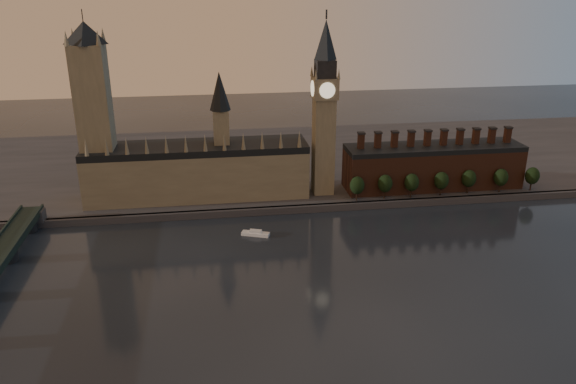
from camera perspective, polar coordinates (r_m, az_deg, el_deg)
name	(u,v)px	position (r m, az deg, el deg)	size (l,w,h in m)	color
ground	(350,292)	(248.69, 6.34, -10.01)	(900.00, 900.00, 0.00)	black
north_bank	(290,162)	(407.77, 0.20, 3.06)	(900.00, 182.00, 4.00)	#45454A
palace_of_westminster	(199,168)	(337.72, -9.08, 2.44)	(130.00, 30.30, 74.00)	gray
victoria_tower	(94,109)	(333.86, -19.11, 8.01)	(24.00, 24.00, 108.00)	gray
big_ben	(324,107)	(330.41, 3.71, 8.58)	(15.00, 15.00, 107.00)	gray
chimney_block	(433,166)	(361.28, 14.50, 2.62)	(110.00, 25.00, 37.00)	brown
embankment_tree_0	(357,185)	(331.19, 7.04, 0.67)	(8.60, 8.60, 14.88)	black
embankment_tree_1	(385,184)	(336.62, 9.84, 0.86)	(8.60, 8.60, 14.88)	black
embankment_tree_2	(412,182)	(341.49, 12.46, 0.96)	(8.60, 8.60, 14.88)	black
embankment_tree_3	(441,181)	(348.90, 15.33, 1.13)	(8.60, 8.60, 14.88)	black
embankment_tree_4	(469,179)	(357.26, 17.90, 1.31)	(8.60, 8.60, 14.88)	black
embankment_tree_5	(501,177)	(365.73, 20.82, 1.40)	(8.60, 8.60, 14.88)	black
embankment_tree_6	(532,176)	(376.00, 23.57, 1.52)	(8.60, 8.60, 14.88)	black
river_boat	(255,233)	(297.31, -3.32, -4.22)	(15.26, 9.09, 2.94)	silver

